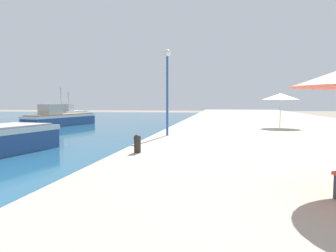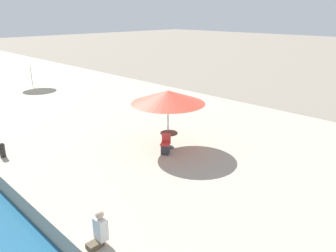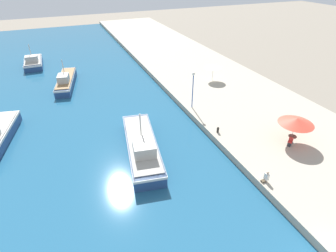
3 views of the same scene
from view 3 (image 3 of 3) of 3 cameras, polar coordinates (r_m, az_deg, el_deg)
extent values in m
cube|color=#B2A893|center=(48.50, 4.59, 13.11)|extent=(16.00, 90.00, 0.76)
cube|color=navy|center=(26.03, -5.70, -4.59)|extent=(4.53, 10.92, 1.26)
cube|color=silver|center=(25.73, -5.76, -3.68)|extent=(4.60, 11.03, 0.25)
cube|color=#ADA89E|center=(25.63, -5.78, -3.37)|extent=(4.17, 10.04, 0.10)
cube|color=#B7B2A8|center=(23.77, -5.24, -4.70)|extent=(2.31, 2.63, 1.14)
cylinder|color=#B7B2A8|center=(24.75, -5.97, -0.42)|extent=(0.12, 0.12, 3.03)
cube|color=navy|center=(43.37, -21.25, 8.97)|extent=(3.87, 9.62, 1.15)
cube|color=silver|center=(43.21, -21.37, 9.52)|extent=(3.93, 9.72, 0.25)
cube|color=#99754C|center=(43.15, -21.41, 9.73)|extent=(3.56, 8.85, 0.10)
cube|color=#B7B2A8|center=(41.44, -21.84, 9.61)|extent=(1.84, 2.31, 1.04)
cylinder|color=#B7B2A8|center=(42.67, -21.79, 11.50)|extent=(0.12, 0.12, 2.77)
cube|color=navy|center=(54.37, -27.22, 12.09)|extent=(2.89, 6.98, 1.13)
cube|color=silver|center=(54.25, -27.34, 12.52)|extent=(2.95, 7.05, 0.25)
cube|color=#ADA89E|center=(54.20, -27.38, 12.69)|extent=(2.66, 6.42, 0.10)
cube|color=#B7B2A8|center=(52.88, -27.56, 12.87)|extent=(2.02, 1.54, 1.01)
cylinder|color=#B7B2A8|center=(53.83, -27.76, 14.08)|extent=(0.12, 0.12, 2.70)
cylinder|color=#B7B7B7|center=(28.75, 25.58, -1.17)|extent=(0.06, 0.06, 2.24)
cone|color=#E04C38|center=(28.14, 26.18, 0.98)|extent=(3.37, 3.37, 0.59)
cylinder|color=#B7B7B7|center=(41.05, 9.70, 11.26)|extent=(0.06, 0.06, 2.10)
cone|color=white|center=(40.67, 9.85, 12.73)|extent=(2.58, 2.58, 0.45)
cylinder|color=#333338|center=(29.16, 25.17, -3.18)|extent=(0.44, 0.44, 0.04)
cylinder|color=#333338|center=(28.99, 25.32, -2.65)|extent=(0.08, 0.08, 0.70)
cylinder|color=#4C4742|center=(28.80, 25.49, -2.05)|extent=(0.80, 0.80, 0.04)
cube|color=#2D2D33|center=(28.42, 24.92, -3.58)|extent=(0.47, 0.47, 0.45)
cube|color=red|center=(28.28, 25.03, -3.16)|extent=(0.55, 0.55, 0.06)
cube|color=red|center=(28.33, 25.23, -2.58)|extent=(0.26, 0.37, 0.40)
cube|color=brown|center=(23.45, 20.09, -11.18)|extent=(0.43, 0.28, 0.16)
cube|color=silver|center=(23.31, 20.68, -10.29)|extent=(0.26, 0.36, 0.64)
sphere|color=beige|center=(23.03, 20.89, -9.48)|extent=(0.23, 0.23, 0.23)
cylinder|color=#2D2823|center=(28.27, 10.78, -0.98)|extent=(0.24, 0.24, 0.45)
sphere|color=#2D2823|center=(28.11, 10.84, -0.47)|extent=(0.26, 0.26, 0.26)
cylinder|color=#28519E|center=(31.98, 5.39, 7.43)|extent=(0.12, 0.12, 4.20)
sphere|color=white|center=(31.10, 5.60, 11.24)|extent=(0.36, 0.36, 0.36)
camera|label=1|loc=(23.13, 32.58, -10.06)|focal=35.00mm
camera|label=2|loc=(14.45, 29.73, -14.13)|focal=35.00mm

